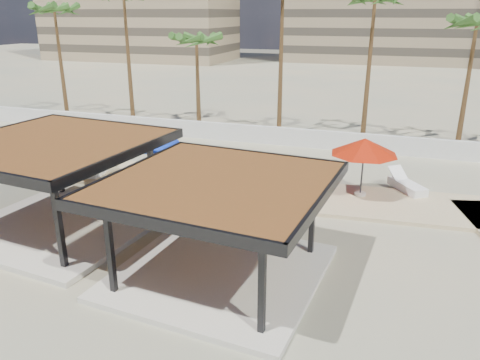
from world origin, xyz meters
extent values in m
plane|color=tan|center=(0.00, 0.00, 0.00)|extent=(200.00, 200.00, 0.00)
cube|color=#C6B284|center=(-12.00, 7.50, 0.06)|extent=(16.40, 6.19, 0.24)
cube|color=#C6B284|center=(2.00, 7.00, 0.06)|extent=(16.24, 5.11, 0.24)
cube|color=silver|center=(0.00, 16.00, 0.60)|extent=(56.00, 0.30, 1.20)
cube|color=beige|center=(-0.19, -0.79, 0.10)|extent=(7.09, 7.09, 0.20)
cube|color=black|center=(-2.88, -3.01, 1.68)|extent=(0.19, 0.19, 2.96)
cube|color=black|center=(-2.42, 1.90, 1.68)|extent=(0.19, 0.19, 2.96)
cube|color=black|center=(2.03, -3.47, 1.68)|extent=(0.19, 0.19, 2.96)
cube|color=black|center=(2.49, 1.44, 1.68)|extent=(0.19, 0.19, 2.96)
cube|color=brown|center=(-0.19, -0.79, 3.30)|extent=(7.31, 7.31, 0.28)
cube|color=black|center=(-0.51, -4.13, 3.30)|extent=(6.79, 0.75, 0.34)
cube|color=black|center=(0.12, 2.55, 3.30)|extent=(6.79, 0.75, 0.34)
cube|color=black|center=(-3.53, -0.47, 3.30)|extent=(0.75, 6.79, 0.34)
cube|color=black|center=(3.15, -1.10, 3.30)|extent=(0.75, 6.79, 0.34)
cube|color=beige|center=(-7.68, 0.69, 0.11)|extent=(7.76, 7.76, 0.21)
cube|color=black|center=(-10.04, 3.63, 1.81)|extent=(0.21, 0.21, 3.20)
cube|color=black|center=(-5.32, -2.25, 1.81)|extent=(0.21, 0.21, 3.20)
cube|color=black|center=(-4.74, 3.05, 1.81)|extent=(0.21, 0.21, 3.20)
cube|color=brown|center=(-7.68, 0.69, 3.56)|extent=(7.99, 7.99, 0.30)
cube|color=black|center=(-7.29, 4.29, 3.56)|extent=(7.32, 0.93, 0.36)
cube|color=black|center=(-4.08, 0.29, 3.56)|extent=(0.93, 7.32, 0.36)
cylinder|color=beige|center=(-14.53, 9.20, 0.24)|extent=(0.46, 0.46, 0.11)
cylinder|color=#262628|center=(-14.53, 9.20, 1.28)|extent=(0.06, 0.06, 2.21)
cone|color=#112FB4|center=(-14.53, 9.20, 2.23)|extent=(3.29, 3.29, 0.64)
cylinder|color=beige|center=(-10.52, 5.80, 0.24)|extent=(0.47, 0.47, 0.11)
cylinder|color=#262628|center=(-10.52, 5.80, 1.30)|extent=(0.07, 0.07, 2.24)
cone|color=#E9A210|center=(-10.52, 5.80, 2.26)|extent=(3.01, 3.01, 0.65)
cylinder|color=beige|center=(3.73, 7.77, 0.24)|extent=(0.54, 0.54, 0.13)
cylinder|color=#262628|center=(3.73, 7.77, 1.48)|extent=(0.08, 0.08, 2.60)
cone|color=#A31B06|center=(3.73, 7.77, 2.60)|extent=(3.86, 3.86, 0.76)
cylinder|color=beige|center=(-6.31, 5.80, 0.25)|extent=(0.56, 0.56, 0.13)
cylinder|color=#262628|center=(-6.31, 5.80, 1.53)|extent=(0.08, 0.08, 2.69)
cone|color=#112FB4|center=(-6.31, 5.80, 2.68)|extent=(3.81, 3.81, 0.79)
cube|color=white|center=(-10.06, 6.61, 0.32)|extent=(0.98, 2.01, 0.27)
cube|color=white|center=(-10.06, 6.61, 0.48)|extent=(0.98, 2.01, 0.06)
cube|color=white|center=(-10.18, 7.36, 0.71)|extent=(0.74, 0.76, 0.49)
cube|color=white|center=(0.69, 8.93, 0.33)|extent=(1.28, 2.23, 0.30)
cube|color=white|center=(0.69, 8.93, 0.51)|extent=(1.28, 2.23, 0.06)
cube|color=white|center=(0.91, 9.73, 0.76)|extent=(0.87, 0.89, 0.54)
cube|color=white|center=(5.85, 9.20, 0.34)|extent=(1.93, 2.29, 0.31)
cube|color=white|center=(5.85, 9.20, 0.53)|extent=(1.93, 2.29, 0.07)
cube|color=white|center=(5.35, 9.92, 0.80)|extent=(1.05, 1.06, 0.57)
cone|color=brown|center=(-21.00, 18.30, 4.42)|extent=(0.36, 0.36, 8.84)
ellipsoid|color=#326022|center=(-21.00, 18.30, 8.59)|extent=(3.00, 3.00, 1.80)
cone|color=brown|center=(-15.00, 18.70, 4.89)|extent=(0.36, 0.36, 9.79)
cone|color=brown|center=(-9.00, 18.10, 3.39)|extent=(0.36, 0.36, 6.79)
ellipsoid|color=#326022|center=(-9.00, 18.10, 6.54)|extent=(3.00, 3.00, 1.80)
cone|color=brown|center=(-3.00, 18.90, 5.31)|extent=(0.36, 0.36, 10.62)
cone|color=brown|center=(3.00, 18.40, 4.72)|extent=(0.36, 0.36, 9.43)
cone|color=brown|center=(9.00, 18.60, 4.02)|extent=(0.36, 0.36, 8.04)
ellipsoid|color=#326022|center=(9.00, 18.60, 7.79)|extent=(3.00, 3.00, 1.80)
camera|label=1|loc=(4.83, -13.73, 8.38)|focal=35.00mm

